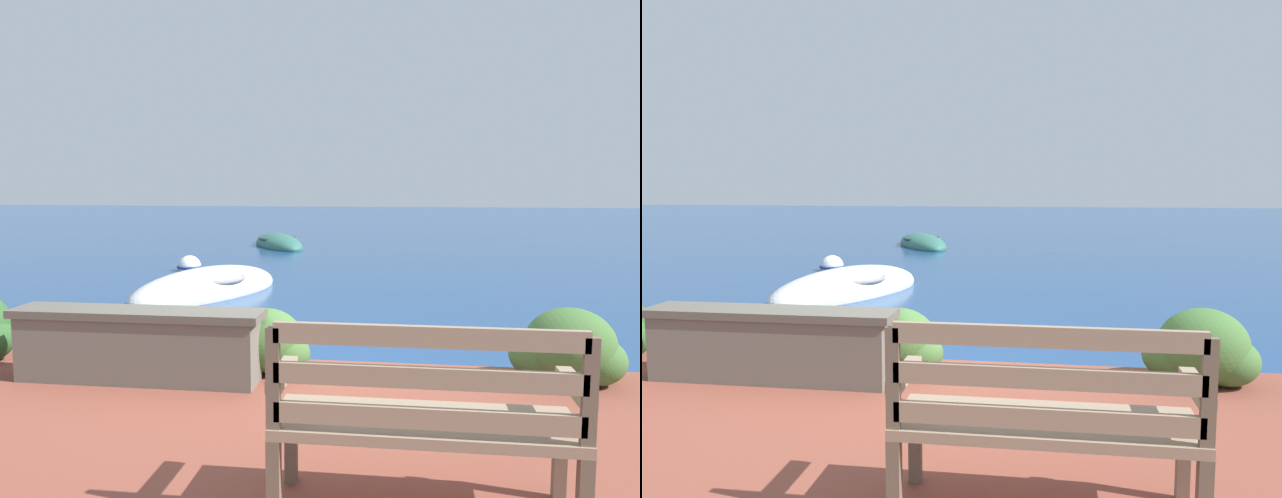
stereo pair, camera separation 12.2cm
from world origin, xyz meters
TOP-DOWN VIEW (x-y plane):
  - ground_plane at (0.00, 0.00)m, footprint 80.00×80.00m
  - park_bench at (1.18, -2.45)m, footprint 1.38×0.48m
  - stone_wall at (-0.93, -0.74)m, footprint 1.95×0.39m
  - hedge_clump_left at (-0.02, -0.39)m, footprint 0.76×0.55m
  - hedge_clump_centre at (2.32, -0.34)m, footprint 0.85×0.61m
  - rowboat_nearest at (-1.96, 4.11)m, footprint 2.31×3.26m
  - rowboat_mid at (-2.34, 11.44)m, footprint 2.25×3.06m
  - mooring_buoy at (-3.13, 6.57)m, footprint 0.50×0.50m

SIDE VIEW (x-z plane):
  - ground_plane at x=0.00m, z-range 0.00..0.00m
  - rowboat_mid at x=-2.34m, z-range -0.26..0.37m
  - rowboat_nearest at x=-1.96m, z-range -0.31..0.43m
  - mooring_buoy at x=-3.13m, z-range -0.15..0.31m
  - hedge_clump_left at x=-0.02m, z-range 0.19..0.70m
  - hedge_clump_centre at x=2.32m, z-range 0.18..0.76m
  - stone_wall at x=-0.93m, z-range 0.22..0.78m
  - park_bench at x=1.18m, z-range 0.24..1.17m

